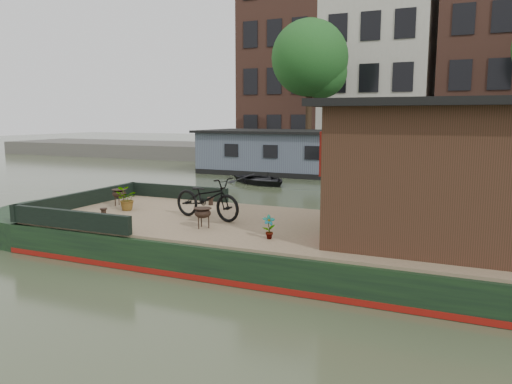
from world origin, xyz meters
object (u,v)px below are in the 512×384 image
at_px(cabin, 444,170).
at_px(bicycle, 207,198).
at_px(potted_plant_a, 269,227).
at_px(brazier_front, 203,218).
at_px(brazier_rear, 119,197).
at_px(dinghy, 261,176).

distance_m(cabin, bicycle, 4.70).
relative_size(potted_plant_a, brazier_front, 1.08).
relative_size(potted_plant_a, brazier_rear, 1.07).
relative_size(brazier_front, brazier_rear, 0.99).
distance_m(bicycle, potted_plant_a, 2.17).
bearing_deg(brazier_rear, bicycle, -10.53).
relative_size(cabin, brazier_rear, 9.95).
height_order(bicycle, brazier_rear, bicycle).
bearing_deg(potted_plant_a, brazier_rear, 160.90).
distance_m(cabin, brazier_front, 4.49).
bearing_deg(brazier_rear, dinghy, 92.25).
distance_m(cabin, brazier_rear, 7.46).
distance_m(potted_plant_a, brazier_front, 1.54).
bearing_deg(dinghy, bicycle, -130.82).
xyz_separation_m(cabin, brazier_rear, (-7.37, 0.45, -1.03)).
bearing_deg(dinghy, brazier_front, -130.31).
relative_size(brazier_rear, dinghy, 0.13).
height_order(cabin, dinghy, cabin).
bearing_deg(bicycle, brazier_rear, 90.68).
height_order(bicycle, brazier_front, bicycle).
bearing_deg(dinghy, cabin, -110.05).
relative_size(cabin, bicycle, 2.36).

